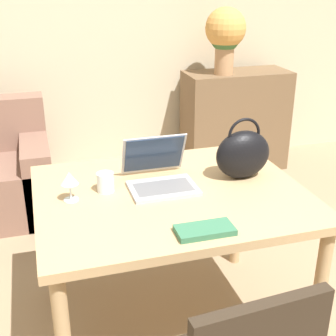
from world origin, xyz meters
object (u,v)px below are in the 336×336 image
(drinking_glass, at_px, (105,182))
(wine_glass, at_px, (69,180))
(flower_vase, at_px, (225,34))
(handbag, at_px, (243,154))
(laptop, at_px, (159,172))

(drinking_glass, distance_m, wine_glass, 0.18)
(drinking_glass, relative_size, flower_vase, 0.17)
(handbag, bearing_deg, flower_vase, 70.15)
(laptop, relative_size, handbag, 1.09)
(wine_glass, bearing_deg, flower_vase, 50.36)
(laptop, distance_m, wine_glass, 0.42)
(wine_glass, relative_size, flower_vase, 0.25)
(handbag, xyz_separation_m, flower_vase, (0.63, 1.74, 0.33))
(laptop, height_order, wine_glass, laptop)
(wine_glass, bearing_deg, drinking_glass, 16.47)
(drinking_glass, bearing_deg, laptop, 3.67)
(wine_glass, height_order, handbag, handbag)
(drinking_glass, relative_size, wine_glass, 0.67)
(flower_vase, bearing_deg, drinking_glass, -127.11)
(handbag, distance_m, flower_vase, 1.87)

